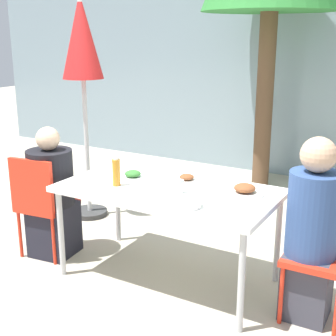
{
  "coord_description": "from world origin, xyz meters",
  "views": [
    {
      "loc": [
        1.62,
        -2.8,
        1.8
      ],
      "look_at": [
        0.0,
        0.0,
        0.88
      ],
      "focal_mm": 50.0,
      "sensor_mm": 36.0,
      "label": 1
    }
  ],
  "objects": [
    {
      "name": "ground_plane",
      "position": [
        0.0,
        0.0,
        0.0
      ],
      "size": [
        24.0,
        24.0,
        0.0
      ],
      "primitive_type": "plane",
      "color": "#B2A893"
    },
    {
      "name": "building_facade",
      "position": [
        0.0,
        3.25,
        1.5
      ],
      "size": [
        10.0,
        0.2,
        3.0
      ],
      "color": "gray",
      "rests_on": "ground"
    },
    {
      "name": "dining_table",
      "position": [
        0.0,
        0.0,
        0.67
      ],
      "size": [
        1.58,
        0.85,
        0.73
      ],
      "color": "white",
      "rests_on": "ground"
    },
    {
      "name": "chair_left",
      "position": [
        -1.08,
        -0.21,
        0.51
      ],
      "size": [
        0.44,
        0.44,
        0.87
      ],
      "rotation": [
        0.0,
        0.0,
        0.12
      ],
      "color": "red",
      "rests_on": "ground"
    },
    {
      "name": "person_left",
      "position": [
        -1.04,
        -0.12,
        0.51
      ],
      "size": [
        0.37,
        0.37,
        1.1
      ],
      "rotation": [
        0.0,
        0.0,
        0.12
      ],
      "color": "black",
      "rests_on": "ground"
    },
    {
      "name": "chair_right",
      "position": [
        1.09,
        0.1,
        0.51
      ],
      "size": [
        0.41,
        0.41,
        0.87
      ],
      "rotation": [
        0.0,
        0.0,
        -3.13
      ],
      "color": "red",
      "rests_on": "ground"
    },
    {
      "name": "person_right",
      "position": [
        1.04,
        0.02,
        0.58
      ],
      "size": [
        0.33,
        0.33,
        1.21
      ],
      "rotation": [
        0.0,
        0.0,
        -3.13
      ],
      "color": "#383842",
      "rests_on": "ground"
    },
    {
      "name": "closed_umbrella",
      "position": [
        -1.35,
        0.72,
        1.68
      ],
      "size": [
        0.39,
        0.39,
        2.18
      ],
      "color": "#333333",
      "rests_on": "ground"
    },
    {
      "name": "plate_0",
      "position": [
        0.05,
        0.2,
        0.75
      ],
      "size": [
        0.2,
        0.2,
        0.06
      ],
      "color": "white",
      "rests_on": "dining_table"
    },
    {
      "name": "plate_1",
      "position": [
        -0.35,
        0.06,
        0.75
      ],
      "size": [
        0.23,
        0.23,
        0.06
      ],
      "color": "white",
      "rests_on": "dining_table"
    },
    {
      "name": "plate_2",
      "position": [
        0.53,
        0.15,
        0.75
      ],
      "size": [
        0.28,
        0.28,
        0.07
      ],
      "color": "white",
      "rests_on": "dining_table"
    },
    {
      "name": "bottle",
      "position": [
        -0.36,
        -0.14,
        0.83
      ],
      "size": [
        0.06,
        0.06,
        0.22
      ],
      "color": "#B7751E",
      "rests_on": "dining_table"
    },
    {
      "name": "drinking_cup",
      "position": [
        0.13,
        -0.07,
        0.78
      ],
      "size": [
        0.07,
        0.07,
        0.1
      ],
      "color": "silver",
      "rests_on": "dining_table"
    },
    {
      "name": "salad_bowl",
      "position": [
        0.31,
        -0.28,
        0.76
      ],
      "size": [
        0.18,
        0.18,
        0.06
      ],
      "color": "white",
      "rests_on": "dining_table"
    }
  ]
}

